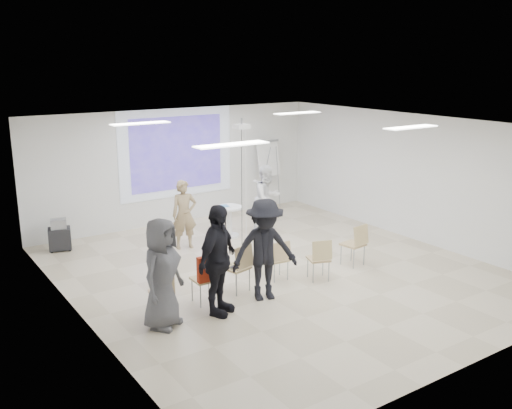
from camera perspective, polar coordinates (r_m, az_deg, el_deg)
floor at (r=11.79m, az=2.19°, el=-6.94°), size 8.00×9.00×0.10m
ceiling at (r=11.05m, az=2.35°, el=8.21°), size 8.00×9.00×0.10m
wall_back at (r=15.14m, az=-7.98°, el=3.85°), size 8.00×0.10×3.00m
wall_left at (r=9.58m, az=-17.70°, el=-2.92°), size 0.10×9.00×3.00m
wall_right at (r=14.05m, az=15.73°, el=2.62°), size 0.10×9.00×3.00m
projection_halo at (r=15.03m, az=-7.92°, el=5.13°), size 3.20×0.01×2.30m
projection_image at (r=15.01m, az=-7.89°, el=5.12°), size 2.60×0.01×1.90m
pedestal_table at (r=13.89m, az=-2.68°, el=-1.50°), size 0.71×0.71×0.79m
player_left at (r=13.04m, az=-7.20°, el=-0.55°), size 0.74×0.59×1.80m
player_right at (r=14.25m, az=1.14°, el=0.98°), size 1.00×0.86×1.86m
controller_left at (r=13.26m, az=-7.03°, el=0.98°), size 0.07×0.14×0.04m
controller_right at (r=14.28m, az=-0.02°, el=2.35°), size 0.06×0.13×0.04m
chair_far_left at (r=9.70m, az=-9.39°, el=-8.51°), size 0.49×0.51×0.84m
chair_left_mid at (r=10.14m, az=-4.99°, el=-7.16°), size 0.43×0.46×0.88m
chair_left_inner at (r=10.58m, az=-1.69°, el=-5.99°), size 0.54×0.56×0.93m
chair_center at (r=11.18m, az=2.32°, el=-5.26°), size 0.41×0.44×0.81m
chair_right_inner at (r=11.20m, az=6.41°, el=-5.18°), size 0.52×0.54×0.85m
chair_right_far at (r=12.09m, az=9.98°, el=-3.66°), size 0.48×0.51×0.91m
red_jacket at (r=9.95m, az=-4.60°, el=-6.36°), size 0.48×0.12×0.45m
laptop at (r=10.67m, az=-2.06°, el=-6.11°), size 0.39×0.32×0.03m
audience_left at (r=9.55m, az=-3.87°, el=-4.82°), size 1.49×1.33×2.20m
audience_mid at (r=10.15m, az=0.87°, el=-3.89°), size 1.52×1.10×2.11m
audience_outer at (r=9.24m, az=-9.43°, el=-6.17°), size 1.20×1.10×2.05m
flipchart_easel at (r=16.21m, az=1.25°, el=4.59°), size 0.87×0.65×2.00m
av_cart at (r=13.68m, az=-19.05°, el=-2.98°), size 0.57×0.50×0.73m
ceiling_projector at (r=12.37m, az=-1.42°, el=7.20°), size 0.30×0.25×3.00m
fluor_panel_nw at (r=11.81m, az=-11.48°, el=7.95°), size 1.20×0.30×0.02m
fluor_panel_ne at (r=13.84m, az=4.14°, el=9.11°), size 1.20×0.30×0.02m
fluor_panel_sw at (r=8.71m, az=-2.45°, el=6.01°), size 1.20×0.30×0.02m
fluor_panel_se at (r=11.31m, az=15.22°, el=7.46°), size 1.20×0.30×0.02m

